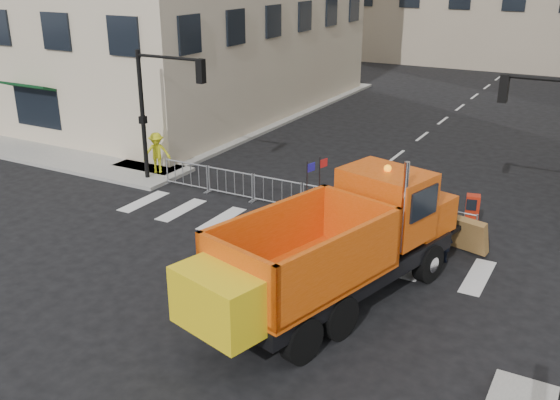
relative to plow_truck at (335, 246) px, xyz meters
The scene contains 10 objects.
ground 4.04m from the plow_truck, 146.78° to the right, with size 120.00×120.00×0.00m, color black.
sidewalk_back 7.37m from the plow_truck, 115.10° to the left, with size 64.00×5.00×0.15m, color gray.
traffic_light_left 12.38m from the plow_truck, 153.51° to the left, with size 0.18×0.18×5.40m, color black.
crowd_barriers 6.87m from the plow_truck, 124.11° to the left, with size 12.60×0.60×1.10m, color #9EA0A5, non-canonical shape.
plow_truck is the anchor object (origin of this frame).
cop_a 4.43m from the plow_truck, 66.40° to the left, with size 0.74×0.48×2.02m, color black.
cop_b 5.09m from the plow_truck, 84.75° to the left, with size 0.89×0.69×1.83m, color black.
cop_c 5.11m from the plow_truck, 83.08° to the left, with size 1.06×0.44×1.80m, color black.
worker 12.70m from the plow_truck, 150.67° to the left, with size 1.13×0.65×1.75m, color #CECD18.
newspaper_box 7.26m from the plow_truck, 73.57° to the left, with size 0.45×0.40×1.10m, color #B2210D.
Camera 1 is at (8.90, -11.46, 8.61)m, focal length 40.00 mm.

